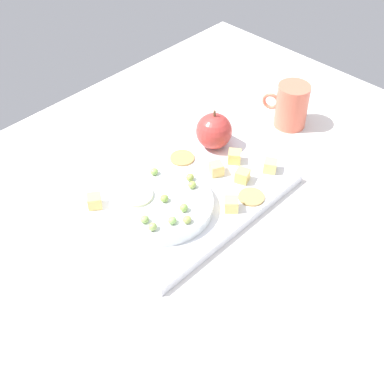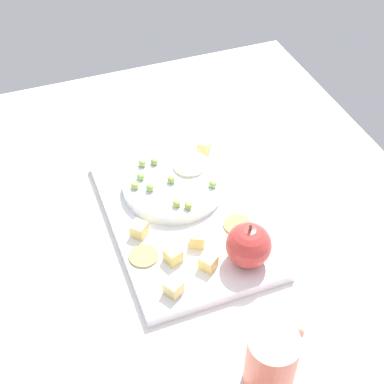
{
  "view_description": "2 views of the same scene",
  "coord_description": "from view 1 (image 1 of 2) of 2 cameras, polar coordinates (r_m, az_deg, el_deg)",
  "views": [
    {
      "loc": [
        -55.88,
        -48.49,
        75.53
      ],
      "look_at": [
        -6.02,
        -0.28,
        9.7
      ],
      "focal_mm": 49.58,
      "sensor_mm": 36.0,
      "label": 1
    },
    {
      "loc": [
        60.85,
        -20.37,
        78.33
      ],
      "look_at": [
        -6.2,
        4.9,
        9.11
      ],
      "focal_mm": 52.39,
      "sensor_mm": 36.0,
      "label": 2
    }
  ],
  "objects": [
    {
      "name": "table",
      "position": [
        1.04,
        2.19,
        -1.21
      ],
      "size": [
        112.88,
        95.05,
        4.73
      ],
      "primitive_type": "cube",
      "color": "silver",
      "rests_on": "ground"
    },
    {
      "name": "platter",
      "position": [
        1.01,
        -0.29,
        -0.45
      ],
      "size": [
        38.26,
        24.9,
        1.88
      ],
      "primitive_type": "cube",
      "color": "white",
      "rests_on": "table"
    },
    {
      "name": "cheese_cube_2",
      "position": [
        1.06,
        4.6,
        3.8
      ],
      "size": [
        3.46,
        3.46,
        2.47
      ],
      "primitive_type": "cube",
      "rotation": [
        0.0,
        0.0,
        0.63
      ],
      "color": "#F4D16B",
      "rests_on": "platter"
    },
    {
      "name": "grape_7",
      "position": [
        0.95,
        -3.0,
        -0.69
      ],
      "size": [
        1.6,
        1.44,
        1.33
      ],
      "primitive_type": "ellipsoid",
      "color": "#88AC4A",
      "rests_on": "serving_dish"
    },
    {
      "name": "grape_5",
      "position": [
        0.93,
        -0.89,
        -1.71
      ],
      "size": [
        1.6,
        1.44,
        1.46
      ],
      "primitive_type": "ellipsoid",
      "color": "#8CB754",
      "rests_on": "serving_dish"
    },
    {
      "name": "apple_stem",
      "position": [
        1.06,
        2.44,
        8.44
      ],
      "size": [
        0.5,
        0.5,
        1.2
      ],
      "primitive_type": "cylinder",
      "color": "brown",
      "rests_on": "apple_whole"
    },
    {
      "name": "cheese_cube_0",
      "position": [
        1.03,
        2.62,
        2.52
      ],
      "size": [
        3.33,
        3.33,
        2.47
      ],
      "primitive_type": "cube",
      "rotation": [
        0.0,
        0.0,
        1.1
      ],
      "color": "#EDCC76",
      "rests_on": "platter"
    },
    {
      "name": "grape_0",
      "position": [
        1.01,
        -4.1,
        2.21
      ],
      "size": [
        1.6,
        1.44,
        1.35
      ],
      "primitive_type": "ellipsoid",
      "color": "#92C259",
      "rests_on": "serving_dish"
    },
    {
      "name": "cracker_1",
      "position": [
        0.99,
        6.41,
        -0.52
      ],
      "size": [
        4.93,
        4.93,
        0.4
      ],
      "primitive_type": "cylinder",
      "color": "tan",
      "rests_on": "platter"
    },
    {
      "name": "cheese_cube_1",
      "position": [
        1.05,
        8.42,
        2.79
      ],
      "size": [
        3.38,
        3.38,
        2.47
      ],
      "primitive_type": "cube",
      "rotation": [
        0.0,
        0.0,
        0.53
      ],
      "color": "#E1CA76",
      "rests_on": "platter"
    },
    {
      "name": "apple_whole",
      "position": [
        1.09,
        2.38,
        6.57
      ],
      "size": [
        7.45,
        7.45,
        7.45
      ],
      "primitive_type": "sphere",
      "color": "#BA3733",
      "rests_on": "platter"
    },
    {
      "name": "cheese_cube_3",
      "position": [
        0.98,
        -10.45,
        -0.98
      ],
      "size": [
        3.46,
        3.46,
        2.47
      ],
      "primitive_type": "cube",
      "rotation": [
        0.0,
        0.0,
        0.94
      ],
      "color": "#F4CF6E",
      "rests_on": "platter"
    },
    {
      "name": "grape_2",
      "position": [
        0.98,
        0.0,
        0.78
      ],
      "size": [
        1.6,
        1.44,
        1.34
      ],
      "primitive_type": "ellipsoid",
      "color": "#9FB955",
      "rests_on": "serving_dish"
    },
    {
      "name": "cup",
      "position": [
        1.19,
        10.63,
        9.12
      ],
      "size": [
        7.05,
        9.91,
        9.93
      ],
      "color": "#E36A51",
      "rests_on": "table"
    },
    {
      "name": "cheese_cube_4",
      "position": [
        0.96,
        4.25,
        -1.34
      ],
      "size": [
        3.5,
        3.5,
        2.47
      ],
      "primitive_type": "cube",
      "rotation": [
        0.0,
        0.0,
        0.76
      ],
      "color": "#F1D573",
      "rests_on": "platter"
    },
    {
      "name": "cheese_cube_5",
      "position": [
        1.02,
        5.44,
        1.74
      ],
      "size": [
        3.18,
        3.18,
        2.47
      ],
      "primitive_type": "cube",
      "rotation": [
        0.0,
        0.0,
        0.36
      ],
      "color": "#E9CC67",
      "rests_on": "platter"
    },
    {
      "name": "cracker_0",
      "position": [
        1.07,
        -1.06,
        3.68
      ],
      "size": [
        4.93,
        4.93,
        0.4
      ],
      "primitive_type": "cylinder",
      "color": "tan",
      "rests_on": "platter"
    },
    {
      "name": "grape_8",
      "position": [
        0.91,
        -2.14,
        -3.08
      ],
      "size": [
        1.6,
        1.44,
        1.31
      ],
      "primitive_type": "ellipsoid",
      "color": "#89BA5F",
      "rests_on": "serving_dish"
    },
    {
      "name": "grape_4",
      "position": [
        0.9,
        -4.27,
        -3.74
      ],
      "size": [
        1.6,
        1.44,
        1.49
      ],
      "primitive_type": "ellipsoid",
      "color": "#9CBB60",
      "rests_on": "serving_dish"
    },
    {
      "name": "serving_dish",
      "position": [
        0.96,
        -3.25,
        -1.34
      ],
      "size": [
        18.71,
        18.71,
        2.05
      ],
      "primitive_type": "cylinder",
      "color": "white",
      "rests_on": "platter"
    },
    {
      "name": "grape_1",
      "position": [
        0.99,
        -0.21,
        1.6
      ],
      "size": [
        1.6,
        1.44,
        1.37
      ],
      "primitive_type": "ellipsoid",
      "color": "#9FB150",
      "rests_on": "serving_dish"
    },
    {
      "name": "apple_slice_0",
      "position": [
        0.97,
        -5.98,
        -0.34
      ],
      "size": [
        5.97,
        5.97,
        0.6
      ],
      "primitive_type": "cylinder",
      "color": "beige",
      "rests_on": "serving_dish"
    },
    {
      "name": "grape_6",
      "position": [
        0.91,
        -0.53,
        -2.98
      ],
      "size": [
        1.6,
        1.44,
        1.32
      ],
      "primitive_type": "ellipsoid",
      "color": "#9DB155",
      "rests_on": "serving_dish"
    },
    {
      "name": "grape_3",
      "position": [
        0.92,
        -5.12,
        -2.95
      ],
      "size": [
        1.6,
        1.44,
        1.33
      ],
      "primitive_type": "ellipsoid",
      "color": "#8EB05E",
      "rests_on": "serving_dish"
    }
  ]
}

